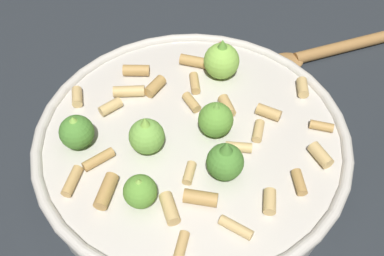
% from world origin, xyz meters
% --- Properties ---
extents(ground_plane, '(2.40, 2.40, 0.00)m').
position_xyz_m(ground_plane, '(0.00, 0.00, 0.00)').
color(ground_plane, '#23282D').
extents(cooking_pan, '(0.32, 0.32, 0.10)m').
position_xyz_m(cooking_pan, '(0.00, 0.00, 0.03)').
color(cooking_pan, beige).
rests_on(cooking_pan, ground).
extents(wooden_spoon, '(0.12, 0.22, 0.02)m').
position_xyz_m(wooden_spoon, '(0.00, -0.27, 0.01)').
color(wooden_spoon, '#9E703D').
rests_on(wooden_spoon, ground).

